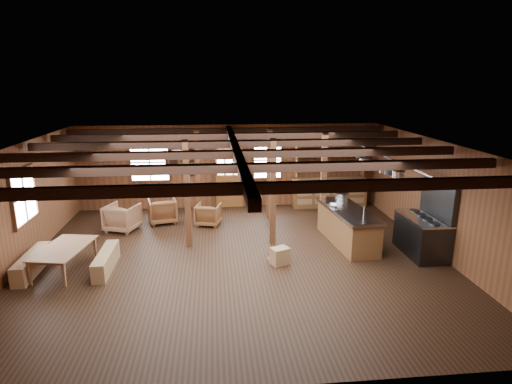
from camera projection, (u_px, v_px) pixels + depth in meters
room at (237, 204)px, 10.04m from camera, size 10.04×9.04×2.84m
ceiling_joists at (235, 149)px, 9.88m from camera, size 9.80×8.82×0.18m
timber_posts at (251, 183)px, 12.09m from camera, size 3.95×2.35×2.80m
back_door at (229, 182)px, 14.45m from camera, size 1.02×0.08×2.15m
window_back_left at (150, 162)px, 14.02m from camera, size 1.32×0.06×1.32m
window_back_right at (267, 160)px, 14.40m from camera, size 1.02×0.06×1.32m
window_left at (23, 196)px, 9.98m from camera, size 0.14×1.24×1.32m
notice_boards at (184, 160)px, 14.11m from camera, size 1.08×0.03×0.90m
back_counter at (329, 189)px, 14.61m from camera, size 2.55×0.60×2.45m
pendant_lamps at (143, 162)px, 10.56m from camera, size 1.86×2.36×0.66m
pot_rack at (375, 163)px, 10.33m from camera, size 0.37×3.00×0.45m
kitchen_island at (347, 226)px, 11.33m from camera, size 1.13×2.58×1.20m
step_stool at (280, 256)px, 10.09m from camera, size 0.55×0.48×0.41m
commercial_range at (425, 229)px, 10.57m from camera, size 0.84×1.64×2.03m
dining_table at (66, 259)px, 9.69m from camera, size 1.19×1.78×0.58m
bench_wall at (32, 264)px, 9.63m from camera, size 0.30×1.61×0.44m
bench_aisle at (106, 261)px, 9.79m from camera, size 0.29×1.57×0.43m
armchair_a at (162, 211)px, 12.98m from camera, size 0.97×0.99×0.75m
armchair_b at (208, 214)px, 12.79m from camera, size 0.84×0.85×0.64m
armchair_c at (122, 217)px, 12.30m from camera, size 1.07×1.09×0.78m
counter_pot at (342, 197)px, 12.04m from camera, size 0.33×0.33×0.20m
bowl at (333, 205)px, 11.44m from camera, size 0.35×0.35×0.07m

